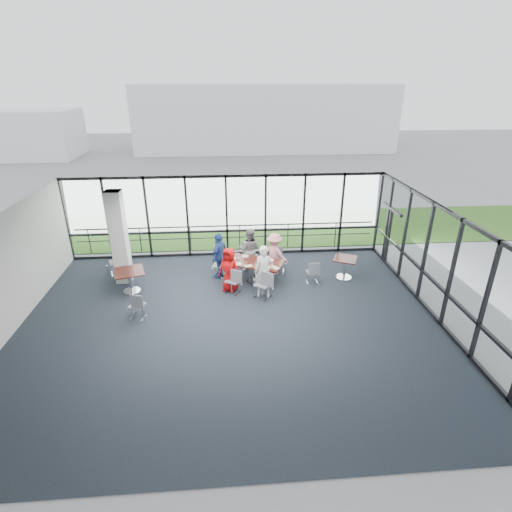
{
  "coord_description": "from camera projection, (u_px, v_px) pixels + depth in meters",
  "views": [
    {
      "loc": [
        -0.04,
        -9.69,
        6.45
      ],
      "look_at": [
        0.91,
        2.27,
        1.1
      ],
      "focal_mm": 28.0,
      "sensor_mm": 36.0,
      "label": 1
    }
  ],
  "objects": [
    {
      "name": "grass_strip",
      "position": [
        227.0,
        228.0,
        18.73
      ],
      "size": [
        80.0,
        5.0,
        0.01
      ],
      "primitive_type": "cube",
      "color": "#29521B",
      "rests_on": "ground"
    },
    {
      "name": "plate_end",
      "position": [
        233.0,
        258.0,
        13.81
      ],
      "size": [
        0.25,
        0.25,
        0.01
      ],
      "primitive_type": "cylinder",
      "color": "white",
      "rests_on": "main_table"
    },
    {
      "name": "ceiling",
      "position": [
        227.0,
        218.0,
        10.15
      ],
      "size": [
        12.0,
        10.0,
        0.04
      ],
      "primitive_type": "cube",
      "color": "white",
      "rests_on": "ground"
    },
    {
      "name": "tumbler_a",
      "position": [
        247.0,
        263.0,
        13.34
      ],
      "size": [
        0.06,
        0.06,
        0.13
      ],
      "primitive_type": "cylinder",
      "color": "white",
      "rests_on": "main_table"
    },
    {
      "name": "diner_near_left",
      "position": [
        229.0,
        270.0,
        13.0
      ],
      "size": [
        0.87,
        0.77,
        1.5
      ],
      "primitive_type": "imported",
      "rotation": [
        0.0,
        0.0,
        -0.5
      ],
      "color": "red",
      "rests_on": "ground"
    },
    {
      "name": "menu_c",
      "position": [
        263.0,
        258.0,
        13.83
      ],
      "size": [
        0.34,
        0.26,
        0.0
      ],
      "primitive_type": "cube",
      "rotation": [
        0.0,
        0.0,
        -0.13
      ],
      "color": "silver",
      "rests_on": "main_table"
    },
    {
      "name": "tumbler_b",
      "position": [
        261.0,
        264.0,
        13.23
      ],
      "size": [
        0.07,
        0.07,
        0.14
      ],
      "primitive_type": "cylinder",
      "color": "white",
      "rests_on": "main_table"
    },
    {
      "name": "curtain_wall_back",
      "position": [
        227.0,
        216.0,
        15.35
      ],
      "size": [
        12.0,
        0.1,
        3.2
      ],
      "primitive_type": "cube",
      "color": "white",
      "rests_on": "ground"
    },
    {
      "name": "chair_main_fr",
      "position": [
        278.0,
        261.0,
        14.34
      ],
      "size": [
        0.53,
        0.53,
        0.91
      ],
      "primitive_type": null,
      "rotation": [
        0.0,
        0.0,
        2.92
      ],
      "color": "gray",
      "rests_on": "ground"
    },
    {
      "name": "chair_main_end",
      "position": [
        219.0,
        265.0,
        14.05
      ],
      "size": [
        0.52,
        0.52,
        0.85
      ],
      "primitive_type": null,
      "rotation": [
        0.0,
        0.0,
        -1.86
      ],
      "color": "gray",
      "rests_on": "ground"
    },
    {
      "name": "plate_nl",
      "position": [
        238.0,
        264.0,
        13.37
      ],
      "size": [
        0.24,
        0.24,
        0.01
      ],
      "primitive_type": "cylinder",
      "color": "white",
      "rests_on": "main_table"
    },
    {
      "name": "diner_far_left",
      "position": [
        249.0,
        249.0,
        14.43
      ],
      "size": [
        0.87,
        0.66,
        1.59
      ],
      "primitive_type": "imported",
      "rotation": [
        0.0,
        0.0,
        2.88
      ],
      "color": "gray",
      "rests_on": "ground"
    },
    {
      "name": "chair_spare_lb",
      "position": [
        116.0,
        262.0,
        14.23
      ],
      "size": [
        0.57,
        0.57,
        0.92
      ],
      "primitive_type": null,
      "rotation": [
        0.0,
        0.0,
        3.47
      ],
      "color": "gray",
      "rests_on": "ground"
    },
    {
      "name": "main_table",
      "position": [
        255.0,
        265.0,
        13.6
      ],
      "size": [
        2.11,
        1.68,
        0.75
      ],
      "rotation": [
        0.0,
        0.0,
        -0.42
      ],
      "color": "#3C1711",
      "rests_on": "ground"
    },
    {
      "name": "chair_main_nr",
      "position": [
        263.0,
        284.0,
        12.66
      ],
      "size": [
        0.64,
        0.64,
        0.94
      ],
      "primitive_type": null,
      "rotation": [
        0.0,
        0.0,
        -0.65
      ],
      "color": "gray",
      "rests_on": "ground"
    },
    {
      "name": "plate_fl",
      "position": [
        245.0,
        256.0,
        13.97
      ],
      "size": [
        0.25,
        0.25,
        0.01
      ],
      "primitive_type": "cylinder",
      "color": "white",
      "rests_on": "main_table"
    },
    {
      "name": "chair_main_nl",
      "position": [
        233.0,
        281.0,
        12.96
      ],
      "size": [
        0.59,
        0.59,
        0.87
      ],
      "primitive_type": null,
      "rotation": [
        0.0,
        0.0,
        -0.57
      ],
      "color": "gray",
      "rests_on": "ground"
    },
    {
      "name": "guard_rail",
      "position": [
        227.0,
        237.0,
        16.34
      ],
      "size": [
        12.0,
        0.06,
        0.06
      ],
      "primitive_type": "cylinder",
      "rotation": [
        0.0,
        1.57,
        0.0
      ],
      "color": "#2D2D33",
      "rests_on": "ground"
    },
    {
      "name": "curtain_wall_right",
      "position": [
        442.0,
        267.0,
        11.24
      ],
      "size": [
        0.1,
        10.0,
        3.2
      ],
      "primitive_type": "cube",
      "color": "white",
      "rests_on": "ground"
    },
    {
      "name": "hangar_aux",
      "position": [
        17.0,
        134.0,
        34.81
      ],
      "size": [
        10.0,
        6.0,
        4.0
      ],
      "primitive_type": "cube",
      "color": "silver",
      "rests_on": "ground"
    },
    {
      "name": "plate_fr",
      "position": [
        270.0,
        260.0,
        13.66
      ],
      "size": [
        0.26,
        0.26,
        0.01
      ],
      "primitive_type": "cylinder",
      "color": "white",
      "rests_on": "main_table"
    },
    {
      "name": "diner_end",
      "position": [
        220.0,
        255.0,
        13.86
      ],
      "size": [
        0.91,
        1.1,
        1.64
      ],
      "primitive_type": "imported",
      "rotation": [
        0.0,
        0.0,
        -2.05
      ],
      "color": "#26468E",
      "rests_on": "ground"
    },
    {
      "name": "chair_spare_la",
      "position": [
        137.0,
        305.0,
        11.59
      ],
      "size": [
        0.51,
        0.51,
        0.83
      ],
      "primitive_type": null,
      "rotation": [
        0.0,
        0.0,
        -0.31
      ],
      "color": "gray",
      "rests_on": "ground"
    },
    {
      "name": "diner_far_right",
      "position": [
        274.0,
        254.0,
        14.11
      ],
      "size": [
        1.11,
        1.0,
        1.54
      ],
      "primitive_type": "imported",
      "rotation": [
        0.0,
        0.0,
        2.52
      ],
      "color": "pink",
      "rests_on": "ground"
    },
    {
      "name": "tumbler_c",
      "position": [
        258.0,
        257.0,
        13.72
      ],
      "size": [
        0.07,
        0.07,
        0.14
      ],
      "primitive_type": "cylinder",
      "color": "white",
      "rests_on": "main_table"
    },
    {
      "name": "side_table_left",
      "position": [
        130.0,
        274.0,
        12.95
      ],
      "size": [
        1.13,
        1.13,
        0.75
      ],
      "rotation": [
        0.0,
        0.0,
        0.28
      ],
      "color": "#3C1711",
      "rests_on": "ground"
    },
    {
      "name": "floor",
      "position": [
        231.0,
        324.0,
        11.45
      ],
      "size": [
        12.0,
        10.0,
        0.02
      ],
      "primitive_type": "cube",
      "color": "#1E252F",
      "rests_on": "ground"
    },
    {
      "name": "structural_column",
      "position": [
        119.0,
        238.0,
        13.27
      ],
      "size": [
        0.5,
        0.5,
        3.2
      ],
      "primitive_type": "cube",
      "color": "white",
      "rests_on": "ground"
    },
    {
      "name": "side_table_right",
      "position": [
        345.0,
        262.0,
        13.88
      ],
      "size": [
        0.99,
        0.99,
        0.75
      ],
      "rotation": [
        0.0,
        0.0,
        -0.43
      ],
      "color": "#3C1711",
      "rests_on": "ground"
    },
    {
      "name": "exit_door",
      "position": [
        389.0,
        237.0,
        14.87
      ],
      "size": [
        0.12,
        1.6,
        2.1
      ],
      "primitive_type": "cube",
      "color": "black",
      "rests_on": "ground"
    },
    {
      "name": "hangar_main",
      "position": [
        263.0,
        116.0,
        39.65
      ],
      "size": [
        24.0,
        10.0,
        6.0
      ],
      "primitive_type": "cube",
      "color": "silver",
      "rests_on": "ground"
    },
    {
      "name": "ketchup_bottle",
      "position": [
        257.0,
        259.0,
        13.54
      ],
      "size": [
        0.06,
        0.06,
        0.18
      ],
      "primitive_type": "cylinder",
      "color": "#B01505",
      "rests_on": "main_table"
    },
    {
      "name": "plate_nr",
      "position": [
        267.0,
        268.0,
        13.12
      ],
      "size": [
        0.24,
        0.24,
        0.01
      ],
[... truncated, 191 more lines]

